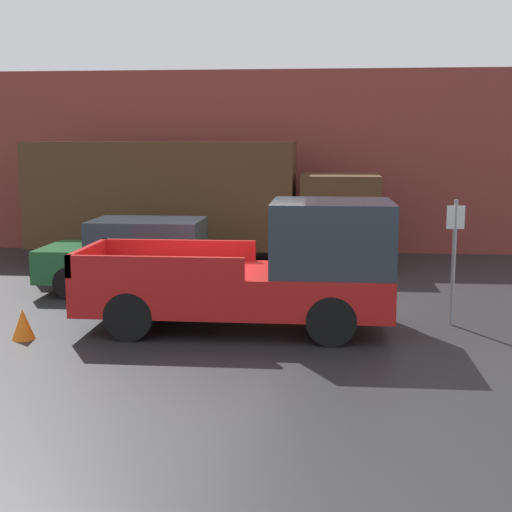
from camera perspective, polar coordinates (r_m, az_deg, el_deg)
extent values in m
plane|color=#232326|center=(13.25, -1.65, -4.74)|extent=(60.00, 60.00, 0.00)
cube|color=brown|center=(20.63, 0.93, 7.54)|extent=(28.00, 0.15, 5.18)
cube|color=red|center=(12.17, -1.66, -2.65)|extent=(5.23, 2.00, 0.67)
cube|color=#28333D|center=(11.93, 6.08, 1.57)|extent=(1.99, 1.88, 1.18)
cube|color=red|center=(13.19, -6.26, 0.50)|extent=(2.88, 0.10, 0.37)
cube|color=red|center=(11.36, -8.15, -0.94)|extent=(2.88, 0.10, 0.37)
cube|color=red|center=(12.64, -13.30, -0.07)|extent=(0.10, 2.00, 0.37)
cylinder|color=black|center=(13.01, 5.94, -3.24)|extent=(0.80, 0.26, 0.80)
cylinder|color=black|center=(11.29, 6.04, -5.16)|extent=(0.80, 0.26, 0.80)
cylinder|color=black|center=(13.36, -8.13, -2.95)|extent=(0.80, 0.26, 0.80)
cylinder|color=black|center=(11.70, -10.11, -4.75)|extent=(0.80, 0.26, 0.80)
cube|color=#1E592D|center=(15.33, -9.08, -0.54)|extent=(4.20, 1.84, 0.69)
cube|color=#28333D|center=(15.21, -8.68, 1.81)|extent=(2.31, 1.62, 0.58)
cylinder|color=black|center=(15.91, -3.77, -1.16)|extent=(0.67, 0.22, 0.67)
cylinder|color=black|center=(14.32, -4.80, -2.34)|extent=(0.67, 0.22, 0.67)
cylinder|color=black|center=(16.52, -12.73, -0.98)|extent=(0.67, 0.22, 0.67)
cylinder|color=black|center=(14.99, -14.66, -2.09)|extent=(0.67, 0.22, 0.67)
cube|color=#472D19|center=(18.35, 6.67, 3.63)|extent=(1.95, 2.37, 1.84)
cube|color=#472D19|center=(18.75, -7.31, 5.01)|extent=(6.74, 2.50, 2.67)
cylinder|color=black|center=(19.55, 5.51, 1.36)|extent=(1.07, 0.30, 1.07)
cylinder|color=black|center=(17.35, 5.53, 0.36)|extent=(1.07, 0.30, 1.07)
cylinder|color=black|center=(20.29, -10.35, 1.54)|extent=(1.07, 0.30, 1.07)
cylinder|color=black|center=(18.18, -12.22, 0.60)|extent=(1.07, 0.30, 1.07)
cylinder|color=gray|center=(12.79, 15.52, -0.55)|extent=(0.07, 0.07, 2.20)
cube|color=silver|center=(12.66, 15.69, 2.99)|extent=(0.30, 0.02, 0.40)
cone|color=orange|center=(12.20, -18.14, -5.21)|extent=(0.38, 0.38, 0.50)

